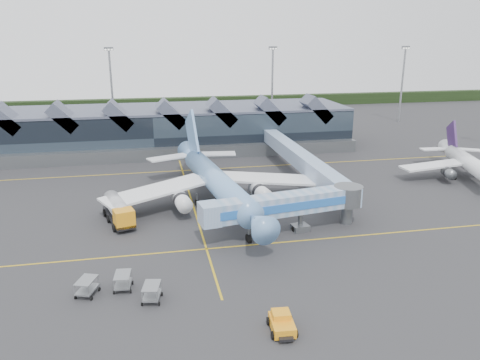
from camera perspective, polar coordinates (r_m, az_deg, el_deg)
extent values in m
plane|color=#28272A|center=(65.94, -5.03, -5.43)|extent=(260.00, 260.00, 0.00)
cube|color=gold|center=(58.68, -4.11, -8.38)|extent=(120.00, 0.25, 0.01)
cube|color=gold|center=(92.33, -7.04, 1.15)|extent=(120.00, 0.25, 0.01)
cube|color=gold|center=(75.23, -5.91, -2.55)|extent=(0.25, 60.00, 0.01)
cube|color=black|center=(172.27, -9.35, 9.18)|extent=(260.00, 4.00, 4.00)
cube|color=black|center=(110.55, -10.59, 6.05)|extent=(90.00, 20.00, 9.00)
cube|color=#4C5265|center=(109.77, -10.72, 8.45)|extent=(90.00, 20.00, 0.60)
cube|color=slate|center=(100.48, -10.34, 3.08)|extent=(90.00, 2.50, 2.60)
cube|color=#4C5265|center=(106.46, -26.53, 6.75)|extent=(6.43, 6.00, 6.43)
cube|color=#4C5265|center=(104.15, -20.66, 7.25)|extent=(6.43, 6.00, 6.43)
cube|color=#4C5265|center=(102.97, -14.57, 7.70)|extent=(6.43, 6.00, 6.43)
cube|color=#4C5265|center=(102.97, -8.40, 8.06)|extent=(6.43, 6.00, 6.43)
cube|color=#4C5265|center=(104.13, -2.28, 8.33)|extent=(6.43, 6.00, 6.43)
cube|color=#4C5265|center=(106.42, 3.64, 8.50)|extent=(6.43, 6.00, 6.43)
cube|color=#4C5265|center=(109.77, 9.26, 8.58)|extent=(6.43, 6.00, 6.43)
cylinder|color=gray|center=(133.62, -15.34, 10.44)|extent=(0.56, 0.56, 22.00)
cube|color=slate|center=(132.89, -15.73, 15.14)|extent=(2.40, 0.50, 0.90)
cylinder|color=gray|center=(138.23, 3.95, 11.20)|extent=(0.56, 0.56, 22.00)
cube|color=slate|center=(137.53, 4.04, 15.76)|extent=(2.40, 0.50, 0.90)
cylinder|color=gray|center=(151.97, 19.14, 10.85)|extent=(0.56, 0.56, 22.00)
cube|color=slate|center=(151.33, 19.56, 14.98)|extent=(2.40, 0.50, 0.90)
cylinder|color=#679BD0|center=(71.28, -2.72, -0.32)|extent=(7.40, 29.33, 3.59)
cone|color=#679BD0|center=(56.08, 2.24, -5.27)|extent=(4.22, 5.42, 3.59)
cube|color=black|center=(55.26, 2.49, -4.78)|extent=(1.40, 0.51, 0.48)
cone|color=#679BD0|center=(87.89, -6.03, 3.16)|extent=(4.44, 7.07, 3.59)
cube|color=white|center=(70.74, -10.14, -1.25)|extent=(17.06, 11.92, 1.18)
cube|color=white|center=(75.50, 3.73, 0.17)|extent=(17.03, 8.27, 1.18)
cylinder|color=white|center=(68.46, -7.13, -2.53)|extent=(2.87, 5.24, 2.23)
cylinder|color=white|center=(71.77, 2.47, -1.47)|extent=(2.87, 5.24, 2.23)
cube|color=#679BD0|center=(85.48, -5.85, 5.35)|extent=(1.63, 9.17, 9.90)
cube|color=white|center=(85.85, -8.71, 2.72)|extent=(8.03, 5.46, 0.24)
cube|color=white|center=(87.78, -3.03, 3.22)|extent=(7.76, 3.73, 0.24)
cylinder|color=slate|center=(60.06, 1.06, -6.63)|extent=(0.26, 0.26, 2.08)
cylinder|color=slate|center=(72.58, -5.28, -2.41)|extent=(0.26, 0.26, 2.08)
cylinder|color=slate|center=(74.16, -0.70, -1.90)|extent=(0.26, 0.26, 2.08)
cylinder|color=black|center=(60.33, 1.05, -7.20)|extent=(0.60, 1.38, 1.33)
cylinder|color=white|center=(94.10, 26.40, 1.67)|extent=(7.99, 19.68, 2.81)
cone|color=white|center=(104.99, 24.05, 3.55)|extent=(3.91, 5.08, 2.81)
cube|color=white|center=(92.74, 22.41, 1.66)|extent=(11.82, 4.13, 0.94)
cylinder|color=slate|center=(91.54, 24.09, 0.81)|extent=(2.58, 3.71, 1.74)
cube|color=#32194B|center=(103.44, 24.42, 4.80)|extent=(2.10, 6.19, 6.84)
cube|color=white|center=(103.17, 22.55, 3.51)|extent=(5.41, 2.11, 0.23)
cube|color=white|center=(105.34, 25.81, 3.37)|extent=(5.62, 4.35, 0.23)
cylinder|color=slate|center=(94.53, 24.71, 0.56)|extent=(0.26, 0.26, 1.63)
cube|color=#749BC2|center=(61.62, 5.21, -2.97)|extent=(18.44, 5.66, 2.64)
cube|color=blue|center=(60.43, 5.80, -3.40)|extent=(18.02, 3.07, 1.09)
cube|color=#749BC2|center=(58.15, -3.74, -4.18)|extent=(2.81, 3.26, 2.74)
cylinder|color=slate|center=(63.53, 7.39, -4.40)|extent=(0.64, 0.64, 4.13)
cube|color=slate|center=(64.16, 7.34, -5.78)|extent=(2.46, 2.16, 0.82)
cylinder|color=black|center=(63.79, 6.60, -5.97)|extent=(0.49, 0.87, 0.82)
cylinder|color=black|center=(64.60, 8.05, -5.73)|extent=(0.49, 0.87, 0.82)
cylinder|color=slate|center=(66.43, 13.03, -1.85)|extent=(4.01, 4.01, 2.74)
cylinder|color=slate|center=(67.12, 12.91, -3.51)|extent=(1.64, 1.64, 4.13)
cube|color=black|center=(68.43, -14.57, -4.36)|extent=(4.96, 9.91, 0.53)
cube|color=orange|center=(64.72, -13.95, -4.52)|extent=(3.08, 2.93, 2.34)
cube|color=black|center=(63.75, -13.81, -4.33)|extent=(2.30, 0.76, 1.06)
cylinder|color=#B8B9BD|center=(69.11, -14.89, -2.90)|extent=(3.97, 6.60, 2.45)
sphere|color=#B8B9BD|center=(71.98, -15.42, -2.14)|extent=(2.34, 2.34, 2.34)
sphere|color=#B8B9BD|center=(66.27, -14.33, -3.73)|extent=(2.34, 2.34, 2.34)
cylinder|color=black|center=(65.38, -15.08, -5.69)|extent=(0.64, 1.12, 1.06)
cylinder|color=black|center=(65.88, -12.82, -5.34)|extent=(0.64, 1.12, 1.06)
cylinder|color=black|center=(68.79, -15.74, -4.58)|extent=(0.64, 1.12, 1.06)
cylinder|color=black|center=(69.26, -13.58, -4.26)|extent=(0.64, 1.12, 1.06)
cylinder|color=black|center=(71.25, -16.16, -3.86)|extent=(0.64, 1.12, 1.06)
cylinder|color=black|center=(71.70, -14.08, -3.55)|extent=(0.64, 1.12, 1.06)
cube|color=orange|center=(43.79, 5.15, -17.15)|extent=(2.21, 3.36, 0.89)
cube|color=orange|center=(43.85, 5.02, -16.04)|extent=(1.71, 1.55, 0.63)
cube|color=black|center=(42.56, 5.64, -18.66)|extent=(1.30, 0.81, 0.27)
cylinder|color=black|center=(42.90, 4.03, -18.37)|extent=(0.32, 0.73, 0.71)
cylinder|color=black|center=(43.29, 6.84, -18.09)|extent=(0.32, 0.73, 0.71)
cylinder|color=black|center=(44.63, 3.49, -16.79)|extent=(0.32, 0.73, 0.71)
cylinder|color=black|center=(45.00, 6.18, -16.55)|extent=(0.32, 0.73, 0.71)
cube|color=gray|center=(51.20, -14.06, -12.17)|extent=(1.80, 2.62, 0.17)
cube|color=gray|center=(50.69, -14.15, -11.11)|extent=(1.80, 2.62, 0.09)
cylinder|color=black|center=(52.06, -12.95, -12.09)|extent=(0.17, 0.42, 0.41)
cube|color=gray|center=(48.60, -10.69, -13.63)|extent=(2.03, 2.74, 0.17)
cube|color=gray|center=(48.07, -10.76, -12.53)|extent=(2.03, 2.74, 0.09)
cylinder|color=black|center=(49.44, -9.48, -13.55)|extent=(0.21, 0.42, 0.41)
cube|color=gray|center=(51.15, -18.13, -12.57)|extent=(2.32, 2.87, 0.17)
cube|color=gray|center=(50.64, -18.24, -11.52)|extent=(2.32, 2.87, 0.09)
cylinder|color=black|center=(51.71, -16.78, -12.63)|extent=(0.26, 0.43, 0.41)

